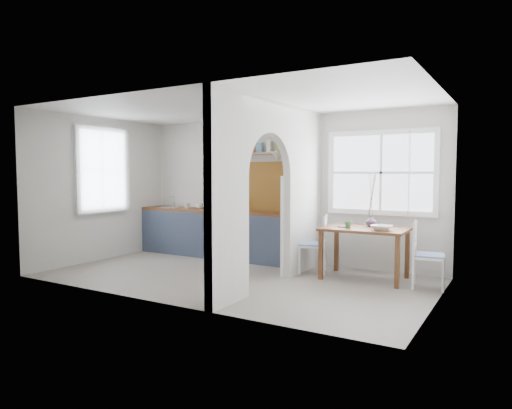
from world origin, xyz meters
The scene contains 26 objects.
floor centered at (0.00, 0.00, 0.00)m, with size 5.80×3.20×0.01m, color gray.
ceiling centered at (0.00, 0.00, 2.60)m, with size 5.80×3.20×0.01m, color silver.
walls centered at (0.00, 0.00, 1.30)m, with size 5.81×3.21×2.60m.
partition centered at (0.70, 0.06, 1.45)m, with size 0.12×3.20×2.60m.
kitchen_window centered at (-2.87, 0.00, 1.65)m, with size 0.10×1.16×1.50m, color white, non-canonical shape.
nook_window centered at (1.80, 1.56, 1.60)m, with size 1.76×0.10×1.30m, color white, non-canonical shape.
counter centered at (-1.13, 1.33, 0.46)m, with size 3.50×0.60×0.90m.
sink centered at (-2.43, 1.30, 0.89)m, with size 0.40×0.40×0.02m, color silver.
backsplash centered at (-0.20, 1.58, 1.35)m, with size 1.65×0.03×0.90m, color #986223.
shelf centered at (-0.20, 1.49, 2.01)m, with size 1.75×0.20×0.21m.
pendant_lamp centered at (0.15, 1.15, 1.88)m, with size 0.26×0.26×0.16m, color beige.
utensil_rail centered at (0.61, 0.90, 1.45)m, with size 0.02×0.02×0.50m, color silver.
dining_table centered at (1.74, 0.92, 0.39)m, with size 1.24×0.82×0.77m, color #57341B, non-canonical shape.
chair_left centered at (0.90, 0.95, 0.46)m, with size 0.42×0.42×0.92m, color white, non-canonical shape.
chair_right centered at (2.68, 0.84, 0.46)m, with size 0.42×0.42×0.92m, color white, non-canonical shape.
kettle centered at (0.26, 1.28, 1.03)m, with size 0.22×0.18×0.26m, color white, non-canonical shape.
mug_a centered at (-1.93, 1.27, 0.95)m, with size 0.11×0.11×0.11m, color white.
mug_b centered at (-1.68, 1.35, 0.95)m, with size 0.14×0.14×0.11m, color white.
knife_block centered at (-1.47, 1.33, 1.00)m, with size 0.09×0.12×0.19m, color black.
jar centered at (-0.92, 1.35, 0.99)m, with size 0.11×0.11×0.17m, color tan.
towel_magenta centered at (0.58, 0.98, 0.28)m, with size 0.02×0.03×0.50m, color #B5116E.
towel_orange centered at (0.58, 0.93, 0.25)m, with size 0.02×0.03×0.45m, color orange.
bowl centered at (2.03, 0.78, 0.81)m, with size 0.30×0.30×0.07m, color white.
table_cup centered at (1.53, 0.78, 0.82)m, with size 0.11×0.11×0.10m, color #428042.
plate centered at (1.43, 0.86, 0.78)m, with size 0.17×0.17×0.01m, color black.
vase centered at (1.77, 1.15, 0.86)m, with size 0.17×0.17×0.17m, color #513C5B.
Camera 1 is at (3.78, -5.75, 1.60)m, focal length 32.00 mm.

